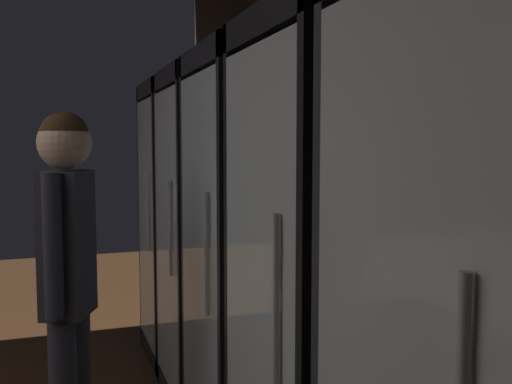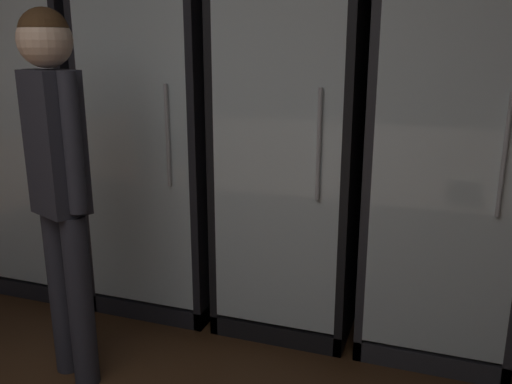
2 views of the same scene
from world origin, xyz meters
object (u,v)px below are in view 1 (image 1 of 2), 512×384
at_px(cooler_far_left, 194,224).
at_px(shopper_near, 68,265).
at_px(cooler_right, 351,311).
at_px(cooler_left, 224,241).
at_px(cooler_center, 270,267).

xyz_separation_m(cooler_far_left, shopper_near, (1.48, -0.87, 0.07)).
bearing_deg(cooler_right, cooler_left, 180.00).
bearing_deg(cooler_far_left, cooler_center, 0.03).
distance_m(cooler_center, cooler_right, 0.75).
bearing_deg(cooler_left, shopper_near, -50.25).
distance_m(cooler_far_left, shopper_near, 1.72).
height_order(cooler_right, shopper_near, cooler_right).
relative_size(cooler_right, shopper_near, 1.18).
xyz_separation_m(cooler_far_left, cooler_right, (2.25, 0.00, 0.01)).
xyz_separation_m(cooler_right, shopper_near, (-0.78, -0.87, 0.06)).
xyz_separation_m(cooler_far_left, cooler_left, (0.75, 0.00, 0.00)).
height_order(cooler_left, cooler_right, same).
xyz_separation_m(cooler_left, cooler_right, (1.50, -0.00, 0.00)).
relative_size(cooler_left, cooler_center, 1.00).
distance_m(cooler_left, cooler_center, 0.75).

